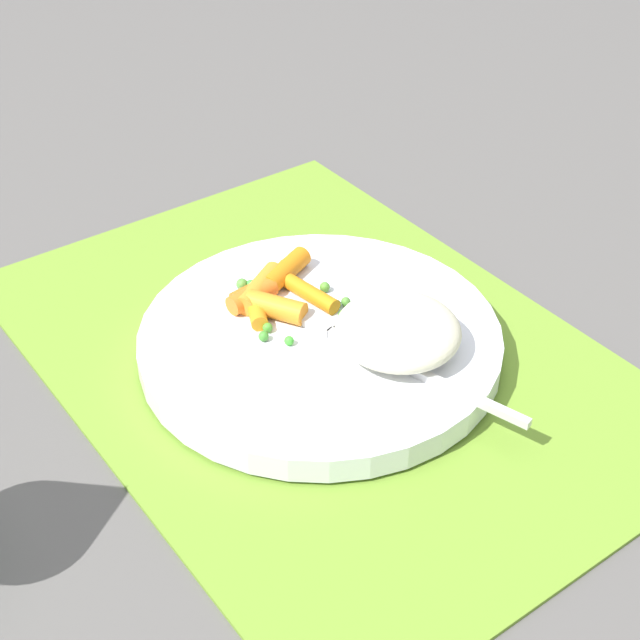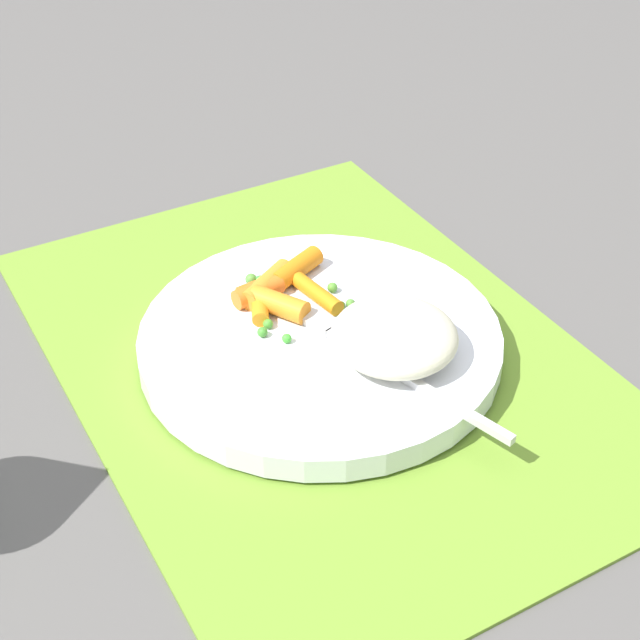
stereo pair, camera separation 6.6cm
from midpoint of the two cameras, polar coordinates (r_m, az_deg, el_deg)
ground_plane at (r=0.72m, az=2.62°, el=-2.33°), size 2.40×2.40×0.00m
placemat at (r=0.72m, az=2.63°, el=-2.14°), size 0.51×0.36×0.01m
plate at (r=0.71m, az=2.66°, el=-1.35°), size 0.27×0.27×0.02m
rice_mound at (r=0.68m, az=7.22°, el=-1.03°), size 0.09×0.09×0.03m
carrot_portion at (r=0.74m, az=0.07°, el=1.77°), size 0.08×0.09×0.02m
pea_scatter at (r=0.74m, az=1.63°, el=1.27°), size 0.09×0.08×0.01m
fork at (r=0.68m, az=5.52°, el=-2.15°), size 0.20×0.07×0.01m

